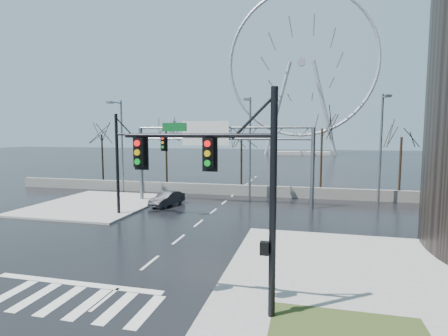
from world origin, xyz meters
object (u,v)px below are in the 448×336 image
(signal_mast_near, at_px, (233,180))
(ferris_wheel, at_px, (301,68))
(signal_mast_far, at_px, (130,155))
(car, at_px, (167,199))
(sign_gantry, at_px, (218,148))

(signal_mast_near, height_order, ferris_wheel, ferris_wheel)
(signal_mast_near, height_order, signal_mast_far, same)
(signal_mast_near, distance_m, signal_mast_far, 17.03)
(signal_mast_near, height_order, car, signal_mast_near)
(signal_mast_far, distance_m, sign_gantry, 8.14)
(signal_mast_far, distance_m, ferris_wheel, 89.30)
(ferris_wheel, bearing_deg, signal_mast_near, -89.92)
(ferris_wheel, bearing_deg, signal_mast_far, -97.20)
(signal_mast_near, relative_size, sign_gantry, 0.49)
(car, bearing_deg, signal_mast_far, -91.81)
(signal_mast_far, relative_size, car, 2.07)
(signal_mast_near, bearing_deg, car, 119.51)
(sign_gantry, distance_m, car, 6.47)
(signal_mast_far, distance_m, car, 6.14)
(sign_gantry, height_order, car, sign_gantry)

